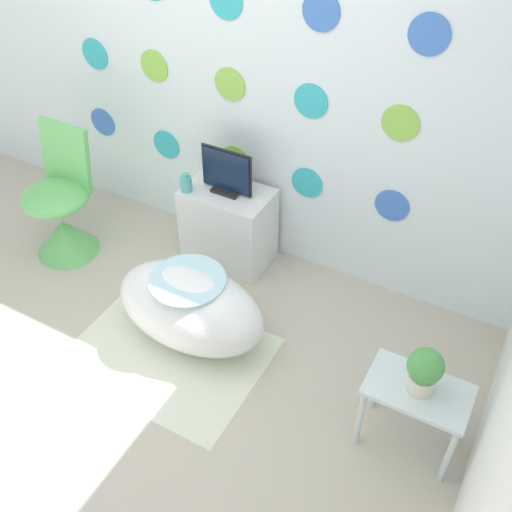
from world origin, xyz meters
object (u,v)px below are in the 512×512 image
object	(u,v)px
tv	(227,174)
potted_plant_left	(425,370)
chair	(62,216)
vase	(186,183)
bathtub	(190,307)

from	to	relation	value
tv	potted_plant_left	xyz separation A→B (m)	(1.51, -0.81, -0.10)
chair	potted_plant_left	distance (m)	2.55
vase	potted_plant_left	size ratio (longest dim) A/B	0.51
vase	bathtub	bearing A→B (deg)	-56.53
bathtub	potted_plant_left	bearing A→B (deg)	-3.36
bathtub	potted_plant_left	size ratio (longest dim) A/B	3.68
chair	vase	bearing A→B (deg)	24.64
bathtub	tv	distance (m)	0.87
vase	potted_plant_left	world-z (taller)	potted_plant_left
tv	vase	world-z (taller)	tv
bathtub	chair	xyz separation A→B (m)	(-1.19, 0.26, 0.05)
tv	vase	size ratio (longest dim) A/B	2.74
chair	tv	world-z (taller)	chair
chair	tv	xyz separation A→B (m)	(1.01, 0.47, 0.38)
chair	tv	bearing A→B (deg)	25.16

